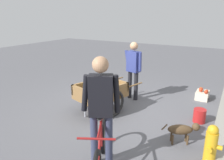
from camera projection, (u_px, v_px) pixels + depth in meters
ground_plane at (119, 108)px, 5.38m from camera, size 24.00×24.00×0.00m
fruit_cart at (101, 94)px, 5.11m from camera, size 1.80×1.20×0.72m
vendor_person at (133, 66)px, 5.72m from camera, size 0.29×0.55×1.56m
bicycle at (101, 151)px, 3.11m from camera, size 1.50×0.82×0.85m
cyclist_person at (101, 103)px, 3.06m from camera, size 0.33×0.52×1.70m
dog at (182, 130)px, 3.84m from camera, size 0.37×0.61×0.40m
fire_hydrant at (211, 145)px, 3.27m from camera, size 0.25×0.25×0.67m
plastic_bucket at (199, 116)px, 4.64m from camera, size 0.26×0.26×0.30m
apple_crate at (202, 95)px, 5.92m from camera, size 0.44×0.32×0.32m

